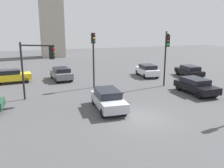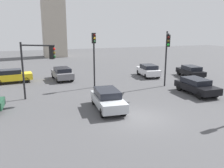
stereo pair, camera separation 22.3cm
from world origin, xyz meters
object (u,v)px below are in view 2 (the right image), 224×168
at_px(traffic_light_2, 167,48).
at_px(car_2, 108,99).
at_px(car_1, 62,73).
at_px(traffic_light_1, 37,60).
at_px(car_6, 148,70).
at_px(car_4, 12,76).
at_px(car_7, 191,71).
at_px(car_5, 196,86).
at_px(traffic_light_3, 94,50).

bearing_deg(traffic_light_2, car_2, -33.90).
relative_size(traffic_light_2, car_2, 1.25).
relative_size(car_1, car_2, 0.96).
height_order(traffic_light_1, car_6, traffic_light_1).
xyz_separation_m(car_1, car_4, (-5.46, 0.35, 0.01)).
bearing_deg(car_2, car_7, 124.30).
bearing_deg(car_5, car_4, -121.93).
height_order(car_2, car_4, car_2).
distance_m(car_2, car_5, 9.10).
bearing_deg(car_7, traffic_light_3, 100.91).
relative_size(traffic_light_3, car_1, 1.28).
xyz_separation_m(traffic_light_3, car_5, (8.09, -5.48, -3.02)).
bearing_deg(traffic_light_2, car_1, -102.75).
height_order(car_2, car_7, car_2).
height_order(traffic_light_3, car_1, traffic_light_3).
height_order(traffic_light_3, car_2, traffic_light_3).
bearing_deg(car_5, car_6, -176.67).
height_order(car_5, car_7, car_5).
distance_m(car_2, car_4, 13.80).
bearing_deg(car_1, car_5, -138.16).
xyz_separation_m(traffic_light_1, car_1, (2.98, 7.44, -2.64)).
bearing_deg(traffic_light_1, car_2, -9.48).
bearing_deg(car_6, traffic_light_3, 118.43).
distance_m(traffic_light_1, car_4, 8.59).
relative_size(traffic_light_1, car_7, 1.12).
xyz_separation_m(car_2, car_6, (8.76, 9.84, -0.01)).
distance_m(traffic_light_1, car_5, 14.12).
bearing_deg(traffic_light_3, car_7, 88.21).
xyz_separation_m(traffic_light_1, car_5, (13.57, -2.86, -2.65)).
bearing_deg(car_1, car_7, -108.20).
distance_m(car_5, car_7, 7.86).
height_order(car_1, car_2, car_2).
bearing_deg(traffic_light_3, traffic_light_1, -70.82).
xyz_separation_m(traffic_light_1, car_2, (4.56, -4.08, -2.62)).
height_order(traffic_light_3, car_6, traffic_light_3).
bearing_deg(car_7, car_5, 151.87).
xyz_separation_m(traffic_light_2, car_4, (-14.05, 8.62, -3.25)).
bearing_deg(traffic_light_3, car_2, -14.23).
height_order(traffic_light_2, traffic_light_3, traffic_light_2).
xyz_separation_m(car_1, car_2, (1.58, -11.53, 0.01)).
bearing_deg(car_5, traffic_light_2, -133.67).
distance_m(traffic_light_2, car_5, 4.35).
height_order(traffic_light_2, car_6, traffic_light_2).
height_order(traffic_light_2, car_4, traffic_light_2).
distance_m(traffic_light_3, car_6, 8.95).
distance_m(traffic_light_1, traffic_light_2, 11.61).
distance_m(car_1, car_7, 15.52).
distance_m(traffic_light_3, car_7, 12.94).
distance_m(car_2, car_7, 15.52).
height_order(traffic_light_1, car_1, traffic_light_1).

